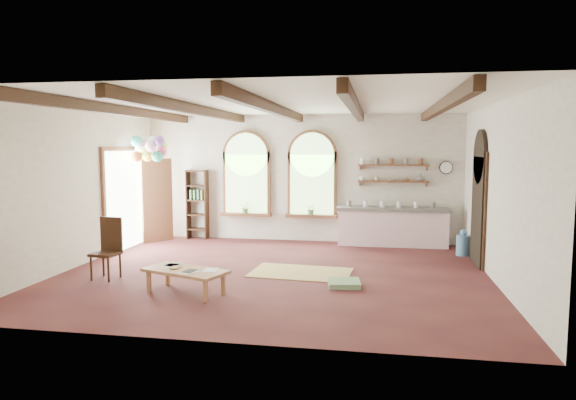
% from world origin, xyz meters
% --- Properties ---
extents(floor, '(8.00, 8.00, 0.00)m').
position_xyz_m(floor, '(0.00, 0.00, 0.00)').
color(floor, '#592724').
rests_on(floor, ground).
extents(ceiling_beams, '(6.20, 6.80, 0.18)m').
position_xyz_m(ceiling_beams, '(0.00, 0.00, 3.10)').
color(ceiling_beams, '#352010').
rests_on(ceiling_beams, ceiling).
extents(window_left, '(1.30, 0.28, 2.20)m').
position_xyz_m(window_left, '(-1.40, 3.43, 1.63)').
color(window_left, brown).
rests_on(window_left, floor).
extents(window_right, '(1.30, 0.28, 2.20)m').
position_xyz_m(window_right, '(0.30, 3.43, 1.63)').
color(window_right, brown).
rests_on(window_right, floor).
extents(left_doorway, '(0.10, 1.90, 2.50)m').
position_xyz_m(left_doorway, '(-3.95, 1.80, 1.15)').
color(left_doorway, brown).
rests_on(left_doorway, floor).
extents(right_doorway, '(0.10, 1.30, 2.40)m').
position_xyz_m(right_doorway, '(3.95, 1.50, 1.10)').
color(right_doorway, black).
rests_on(right_doorway, floor).
extents(kitchen_counter, '(2.68, 0.62, 0.94)m').
position_xyz_m(kitchen_counter, '(2.30, 3.20, 0.48)').
color(kitchen_counter, silver).
rests_on(kitchen_counter, floor).
extents(wall_shelf_lower, '(1.70, 0.24, 0.04)m').
position_xyz_m(wall_shelf_lower, '(2.30, 3.38, 1.55)').
color(wall_shelf_lower, brown).
rests_on(wall_shelf_lower, wall_back).
extents(wall_shelf_upper, '(1.70, 0.24, 0.04)m').
position_xyz_m(wall_shelf_upper, '(2.30, 3.38, 1.95)').
color(wall_shelf_upper, brown).
rests_on(wall_shelf_upper, wall_back).
extents(wall_clock, '(0.32, 0.04, 0.32)m').
position_xyz_m(wall_clock, '(3.55, 3.45, 1.90)').
color(wall_clock, black).
rests_on(wall_clock, wall_back).
extents(bookshelf, '(0.53, 0.32, 1.80)m').
position_xyz_m(bookshelf, '(-2.70, 3.32, 0.90)').
color(bookshelf, '#352010').
rests_on(bookshelf, floor).
extents(coffee_table, '(1.53, 1.07, 0.40)m').
position_xyz_m(coffee_table, '(-1.17, -1.53, 0.35)').
color(coffee_table, '#A4724B').
rests_on(coffee_table, floor).
extents(side_chair, '(0.49, 0.49, 1.12)m').
position_xyz_m(side_chair, '(-2.93, -0.90, 0.32)').
color(side_chair, '#352010').
rests_on(side_chair, floor).
extents(floor_mat, '(1.97, 1.31, 0.02)m').
position_xyz_m(floor_mat, '(0.51, 0.13, 0.01)').
color(floor_mat, tan).
rests_on(floor_mat, floor).
extents(floor_cushion, '(0.60, 0.60, 0.09)m').
position_xyz_m(floor_cushion, '(1.38, -0.65, 0.05)').
color(floor_cushion, '#6B9164').
rests_on(floor_cushion, floor).
extents(water_jug_a, '(0.32, 0.32, 0.62)m').
position_xyz_m(water_jug_a, '(3.10, 3.20, 0.27)').
color(water_jug_a, '#558AB7').
rests_on(water_jug_a, floor).
extents(water_jug_b, '(0.30, 0.30, 0.59)m').
position_xyz_m(water_jug_b, '(3.82, 2.30, 0.25)').
color(water_jug_b, '#558AB7').
rests_on(water_jug_b, floor).
extents(balloon_cluster, '(0.92, 0.92, 1.16)m').
position_xyz_m(balloon_cluster, '(-3.40, 2.03, 2.35)').
color(balloon_cluster, white).
rests_on(balloon_cluster, floor).
extents(table_book, '(0.15, 0.22, 0.02)m').
position_xyz_m(table_book, '(-1.44, -1.48, 0.41)').
color(table_book, olive).
rests_on(table_book, coffee_table).
extents(tablet, '(0.22, 0.27, 0.01)m').
position_xyz_m(tablet, '(-1.04, -1.65, 0.40)').
color(tablet, black).
rests_on(tablet, coffee_table).
extents(potted_plant_left, '(0.27, 0.23, 0.30)m').
position_xyz_m(potted_plant_left, '(-1.40, 3.32, 0.85)').
color(potted_plant_left, '#598C4C').
rests_on(potted_plant_left, window_left).
extents(potted_plant_right, '(0.27, 0.23, 0.30)m').
position_xyz_m(potted_plant_right, '(0.30, 3.32, 0.85)').
color(potted_plant_right, '#598C4C').
rests_on(potted_plant_right, window_right).
extents(shelf_cup_a, '(0.12, 0.10, 0.10)m').
position_xyz_m(shelf_cup_a, '(1.55, 3.38, 1.62)').
color(shelf_cup_a, white).
rests_on(shelf_cup_a, wall_shelf_lower).
extents(shelf_cup_b, '(0.10, 0.10, 0.09)m').
position_xyz_m(shelf_cup_b, '(1.90, 3.38, 1.62)').
color(shelf_cup_b, beige).
rests_on(shelf_cup_b, wall_shelf_lower).
extents(shelf_bowl_a, '(0.22, 0.22, 0.05)m').
position_xyz_m(shelf_bowl_a, '(2.25, 3.38, 1.60)').
color(shelf_bowl_a, beige).
rests_on(shelf_bowl_a, wall_shelf_lower).
extents(shelf_bowl_b, '(0.20, 0.20, 0.06)m').
position_xyz_m(shelf_bowl_b, '(2.60, 3.38, 1.60)').
color(shelf_bowl_b, '#8C664C').
rests_on(shelf_bowl_b, wall_shelf_lower).
extents(shelf_vase, '(0.18, 0.18, 0.19)m').
position_xyz_m(shelf_vase, '(2.95, 3.38, 1.67)').
color(shelf_vase, slate).
rests_on(shelf_vase, wall_shelf_lower).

